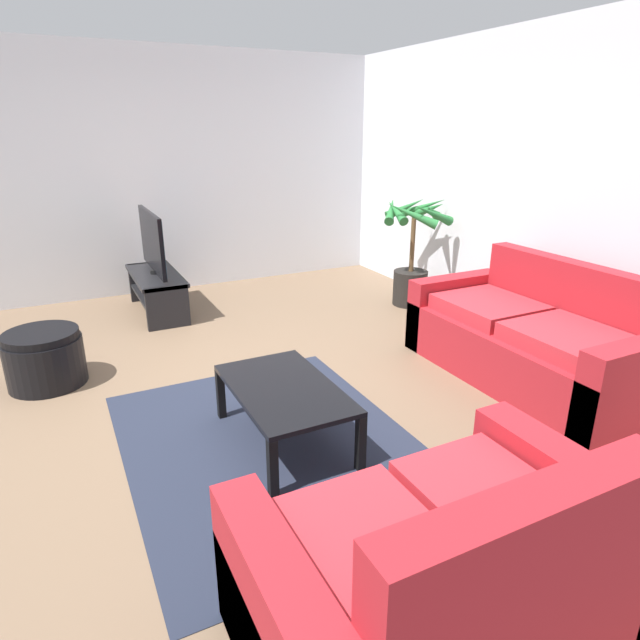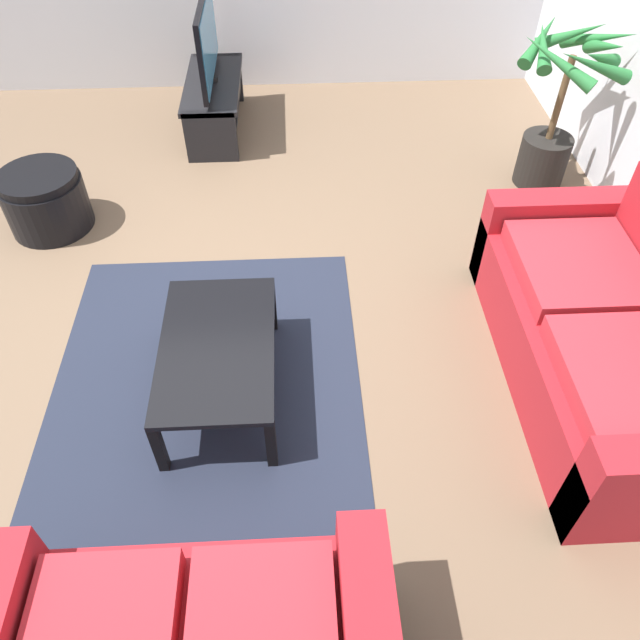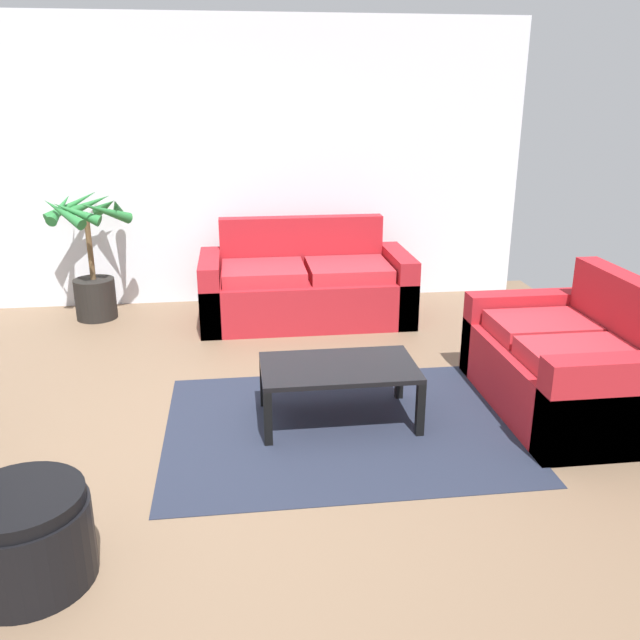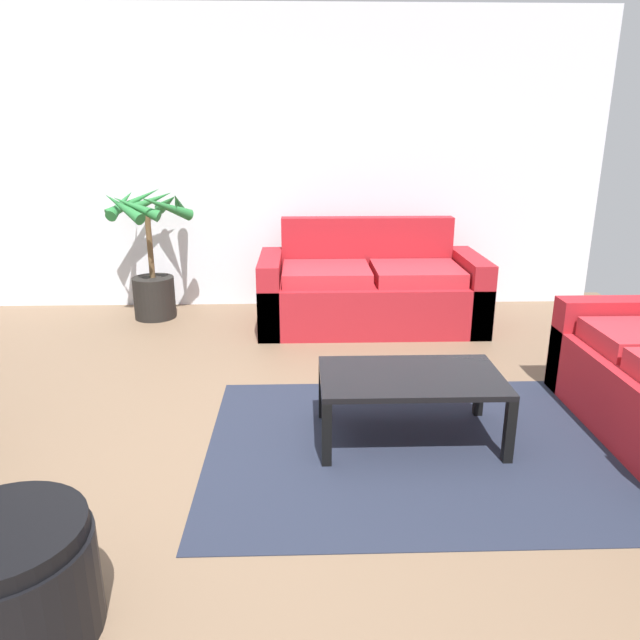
# 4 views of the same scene
# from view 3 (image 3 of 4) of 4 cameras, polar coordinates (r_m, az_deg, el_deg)

# --- Properties ---
(ground_plane) EXTENTS (6.60, 6.60, 0.00)m
(ground_plane) POSITION_cam_3_polar(r_m,az_deg,el_deg) (4.15, -8.37, -10.42)
(ground_plane) COLOR brown
(wall_back) EXTENTS (6.00, 0.06, 2.70)m
(wall_back) POSITION_cam_3_polar(r_m,az_deg,el_deg) (6.66, -8.65, 12.93)
(wall_back) COLOR silver
(wall_back) RESTS_ON ground
(couch_main) EXTENTS (1.91, 0.90, 0.90)m
(couch_main) POSITION_cam_3_polar(r_m,az_deg,el_deg) (6.18, -1.25, 2.77)
(couch_main) COLOR maroon
(couch_main) RESTS_ON ground
(couch_loveseat) EXTENTS (0.90, 1.45, 0.90)m
(couch_loveseat) POSITION_cam_3_polar(r_m,az_deg,el_deg) (4.72, 20.35, -3.73)
(couch_loveseat) COLOR maroon
(couch_loveseat) RESTS_ON ground
(coffee_table) EXTENTS (0.98, 0.59, 0.38)m
(coffee_table) POSITION_cam_3_polar(r_m,az_deg,el_deg) (4.25, 1.60, -4.46)
(coffee_table) COLOR black
(coffee_table) RESTS_ON ground
(area_rug) EXTENTS (2.20, 1.70, 0.01)m
(area_rug) POSITION_cam_3_polar(r_m,az_deg,el_deg) (4.31, 1.76, -9.02)
(area_rug) COLOR #1E2333
(area_rug) RESTS_ON ground
(potted_palm) EXTENTS (0.82, 0.83, 1.18)m
(potted_palm) POSITION_cam_3_polar(r_m,az_deg,el_deg) (6.48, -18.88, 4.76)
(potted_palm) COLOR black
(potted_palm) RESTS_ON ground
(ottoman) EXTENTS (0.57, 0.57, 0.42)m
(ottoman) POSITION_cam_3_polar(r_m,az_deg,el_deg) (3.26, -23.80, -16.61)
(ottoman) COLOR black
(ottoman) RESTS_ON ground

